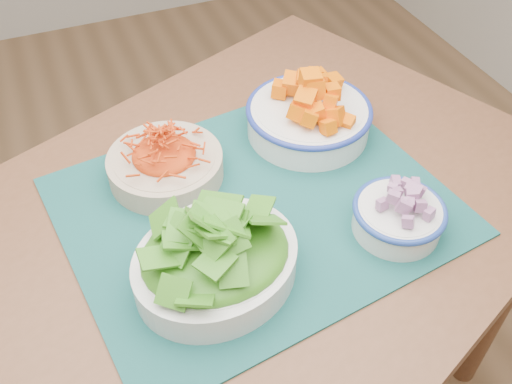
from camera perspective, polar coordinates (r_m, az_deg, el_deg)
ground at (r=1.62m, az=-9.44°, el=-18.02°), size 4.00×4.00×0.00m
table at (r=0.99m, az=-2.61°, el=-7.15°), size 1.37×1.17×0.75m
placemat at (r=0.93m, az=0.00°, el=-1.40°), size 0.66×0.56×0.00m
carrot_bowl at (r=0.97m, az=-9.10°, el=3.16°), size 0.26×0.26×0.07m
squash_bowl at (r=1.04m, az=5.34°, el=8.24°), size 0.29×0.29×0.11m
lettuce_bowl at (r=0.79m, az=-4.10°, el=-6.14°), size 0.29×0.27×0.11m
onion_bowl at (r=0.89m, az=14.12°, el=-1.97°), size 0.17×0.17×0.08m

